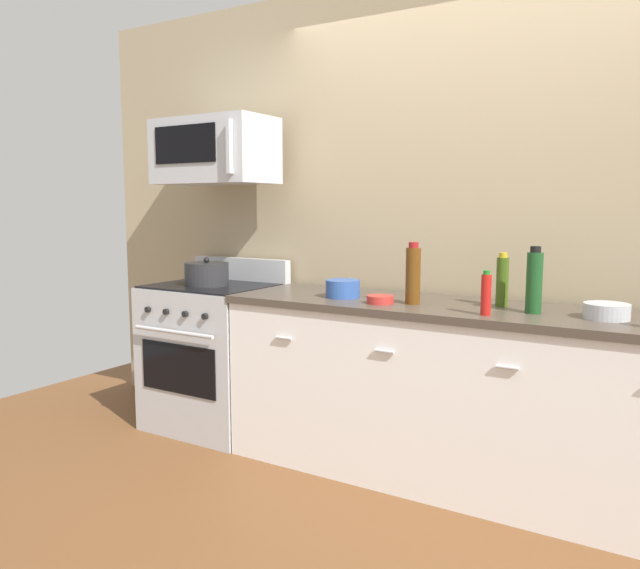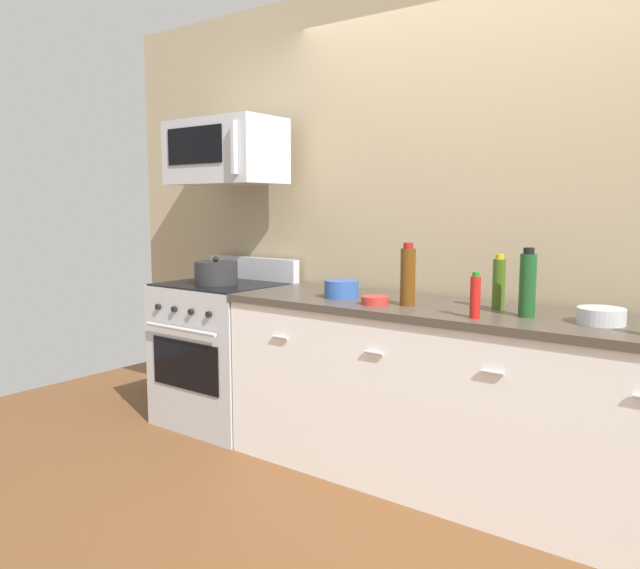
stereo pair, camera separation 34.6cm
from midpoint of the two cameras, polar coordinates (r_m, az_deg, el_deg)
ground_plane at (r=3.41m, az=9.81°, el=-17.48°), size 6.75×6.75×0.00m
back_wall at (r=3.48m, az=12.77°, el=5.94°), size 5.63×0.10×2.70m
counter_unit at (r=3.24m, az=9.98°, el=-10.06°), size 2.54×0.66×0.92m
range_oven at (r=4.10m, az=-12.04°, el=-6.30°), size 0.76×0.69×1.07m
microwave at (r=4.04m, az=-12.08°, el=11.79°), size 0.74×0.44×0.40m
bottle_olive_oil at (r=3.16m, az=13.32°, el=0.29°), size 0.06×0.06×0.27m
bottle_wine_green at (r=2.99m, az=15.88°, el=0.24°), size 0.07×0.07×0.31m
bottle_hot_sauce_red at (r=2.89m, az=11.63°, el=-0.88°), size 0.05×0.05×0.21m
bottle_wine_amber at (r=3.16m, az=5.41°, el=0.87°), size 0.08×0.08×0.31m
bowl_steel_prep at (r=2.96m, az=21.70°, el=-2.25°), size 0.20×0.20×0.07m
bowl_blue_mixing at (r=3.39m, az=-0.82°, el=-0.37°), size 0.19×0.19×0.10m
bowl_red_small at (r=3.19m, az=2.43°, el=-1.36°), size 0.14×0.14×0.04m
stockpot at (r=3.98m, az=-12.76°, el=0.93°), size 0.27×0.27×0.18m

